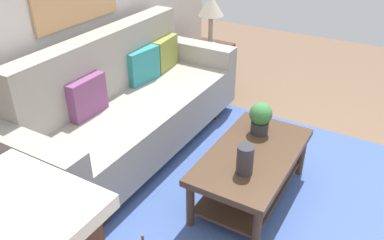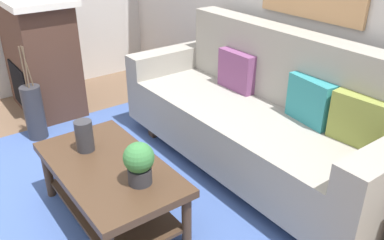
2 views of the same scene
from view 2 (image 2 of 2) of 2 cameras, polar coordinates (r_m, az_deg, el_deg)
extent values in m
plane|color=brown|center=(2.85, -20.82, -14.96)|extent=(8.81, 8.81, 0.00)
cube|color=#3D5693|center=(2.95, -11.49, -11.63)|extent=(2.91, 2.19, 0.01)
cube|color=gray|center=(3.15, 8.17, -1.83)|extent=(1.97, 0.84, 0.40)
cube|color=gray|center=(3.17, 12.93, 7.49)|extent=(1.97, 0.20, 0.56)
cube|color=gray|center=(3.87, -2.97, 5.70)|extent=(0.20, 0.84, 0.60)
cube|color=gray|center=(2.57, 25.53, -9.12)|extent=(0.20, 0.84, 0.60)
cube|color=#422D1E|center=(3.87, -1.20, -0.13)|extent=(0.08, 0.74, 0.12)
cube|color=#422D1E|center=(2.85, 20.58, -13.29)|extent=(0.08, 0.74, 0.12)
cube|color=#7A4270|center=(3.37, 6.45, 6.96)|extent=(0.36, 0.12, 0.32)
cube|color=teal|center=(2.91, 16.46, 2.66)|extent=(0.37, 0.17, 0.32)
cube|color=olive|center=(2.72, 22.58, -0.04)|extent=(0.37, 0.15, 0.32)
cube|color=#422D1E|center=(2.60, -11.71, -6.65)|extent=(1.10, 0.60, 0.05)
cube|color=#422D1E|center=(2.77, -11.16, -11.58)|extent=(0.98, 0.50, 0.02)
cylinder|color=#422D1E|center=(3.05, -19.66, -7.20)|extent=(0.06, 0.06, 0.38)
cylinder|color=#422D1E|center=(3.18, -11.18, -4.46)|extent=(0.06, 0.06, 0.38)
cylinder|color=#422D1E|center=(2.48, -0.77, -14.07)|extent=(0.06, 0.06, 0.38)
cylinder|color=#2D2D33|center=(2.72, -14.98, -2.19)|extent=(0.12, 0.12, 0.21)
cylinder|color=#2D2D33|center=(2.37, -7.37, -7.78)|extent=(0.14, 0.14, 0.10)
sphere|color=#35733B|center=(2.30, -7.55, -5.28)|extent=(0.18, 0.18, 0.18)
cube|color=#472D23|center=(4.35, -20.56, 8.23)|extent=(0.90, 0.50, 1.10)
cube|color=black|center=(4.37, -23.19, 4.34)|extent=(0.52, 0.02, 0.44)
cylinder|color=#2D2D33|center=(3.85, -21.39, 0.90)|extent=(0.17, 0.17, 0.51)
cylinder|color=brown|center=(3.67, -22.42, 6.87)|extent=(0.01, 0.02, 0.36)
cylinder|color=brown|center=(3.70, -22.30, 7.06)|extent=(0.02, 0.05, 0.36)
cylinder|color=brown|center=(3.70, -22.81, 6.92)|extent=(0.02, 0.02, 0.36)
camera|label=1|loc=(4.32, -40.61, 25.07)|focal=36.92mm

